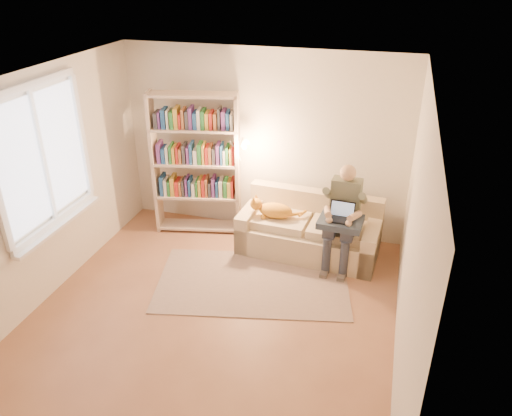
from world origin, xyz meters
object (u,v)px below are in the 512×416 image
(sofa, at_px, (309,232))
(cat, at_px, (276,210))
(bookshelf, at_px, (196,158))
(laptop, at_px, (339,214))
(person, at_px, (343,212))

(sofa, xyz_separation_m, cat, (-0.46, -0.09, 0.32))
(cat, bearing_deg, sofa, 14.72)
(cat, xyz_separation_m, bookshelf, (-1.21, 0.25, 0.52))
(sofa, bearing_deg, bookshelf, 178.40)
(laptop, height_order, bookshelf, bookshelf)
(laptop, distance_m, bookshelf, 2.14)
(person, bearing_deg, sofa, 162.17)
(cat, distance_m, bookshelf, 1.34)
(person, relative_size, laptop, 4.15)
(person, height_order, laptop, person)
(sofa, height_order, bookshelf, bookshelf)
(cat, bearing_deg, bookshelf, 172.31)
(person, distance_m, cat, 0.91)
(bookshelf, bearing_deg, sofa, -17.53)
(laptop, bearing_deg, sofa, 147.98)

